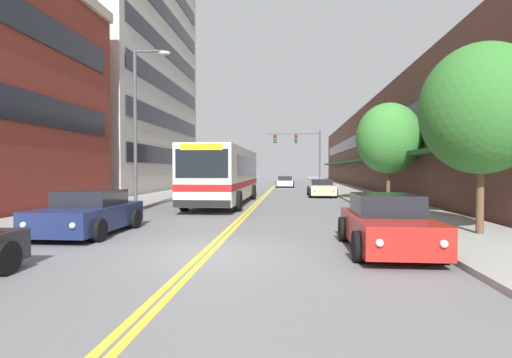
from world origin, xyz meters
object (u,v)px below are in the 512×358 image
Objects in this scene: car_beige_parked_right_mid at (322,188)px; street_lamp_left_near at (140,116)px; city_bus at (226,173)px; street_tree_right_near at (481,109)px; car_red_parked_right_foreground at (386,225)px; car_dark_grey_parked_left_near at (224,184)px; fire_hydrant at (383,204)px; street_tree_right_mid at (389,138)px; car_navy_parked_left_mid at (89,214)px; traffic_signal_mast at (301,147)px; car_white_moving_lead at (285,182)px.

car_beige_parked_right_mid is 0.60× the size of street_lamp_left_near.
city_bus is 6.53m from street_lamp_left_near.
car_red_parked_right_foreground is at bearing -146.35° from street_tree_right_near.
car_dark_grey_parked_left_near reaches higher than fire_hydrant.
street_tree_right_mid is at bearing 89.53° from street_tree_right_near.
city_bus is 2.68× the size of car_beige_parked_right_mid.
car_navy_parked_left_mid is 8.89m from car_red_parked_right_foreground.
car_beige_parked_right_mid is 0.80× the size of street_tree_right_mid.
fire_hydrant is at bearing -62.40° from car_dark_grey_parked_left_near.
car_beige_parked_right_mid reaches higher than fire_hydrant.
street_lamp_left_near is (-9.35, -11.74, 3.92)m from car_beige_parked_right_mid.
traffic_signal_mast is 1.12× the size of street_tree_right_mid.
city_bus is 11.57m from car_navy_parked_left_mid.
city_bus is at bearing 143.06° from fire_hydrant.
city_bus is 2.82× the size of car_white_moving_lead.
fire_hydrant is (-1.72, -6.44, -3.29)m from street_tree_right_mid.
car_red_parked_right_foreground reaches higher than car_beige_parked_right_mid.
city_bus is at bearing -98.17° from car_white_moving_lead.
car_dark_grey_parked_left_near is 0.57× the size of street_lamp_left_near.
car_white_moving_lead is 27.91m from street_lamp_left_near.
street_lamp_left_near is 1.38× the size of street_tree_right_near.
street_tree_right_mid is (11.96, 11.83, 3.19)m from car_navy_parked_left_mid.
car_dark_grey_parked_left_near is at bearing 117.60° from fire_hydrant.
city_bus is at bearing 115.44° from car_red_parked_right_foreground.
city_bus is 9.81m from fire_hydrant.
street_tree_right_mid is at bearing 3.57° from city_bus.
fire_hydrant is at bearing -82.47° from car_beige_parked_right_mid.
traffic_signal_mast is (-1.13, 15.39, 3.95)m from car_beige_parked_right_mid.
car_white_moving_lead is at bearing 99.46° from fire_hydrant.
street_lamp_left_near reaches higher than fire_hydrant.
car_white_moving_lead is 22.48m from street_tree_right_mid.
traffic_signal_mast is at bearing 95.69° from fire_hydrant.
street_lamp_left_near reaches higher than traffic_signal_mast.
car_dark_grey_parked_left_near is 1.04× the size of car_red_parked_right_foreground.
car_beige_parked_right_mid is 0.72× the size of traffic_signal_mast.
car_dark_grey_parked_left_near is at bearing 132.22° from street_tree_right_mid.
car_dark_grey_parked_left_near is 18.13m from street_tree_right_mid.
street_tree_right_near is (12.64, -6.02, -0.74)m from street_lamp_left_near.
street_lamp_left_near is at bearing -103.38° from car_white_moving_lead.
car_beige_parked_right_mid is at bearing 90.36° from car_red_parked_right_foreground.
street_lamp_left_near is at bearing 154.52° from street_tree_right_near.
car_dark_grey_parked_left_near is 5.46× the size of fire_hydrant.
city_bus reaches higher than car_navy_parked_left_mid.
car_red_parked_right_foreground is (8.70, -1.86, 0.02)m from car_navy_parked_left_mid.
car_navy_parked_left_mid is 12.28m from street_tree_right_near.
car_beige_parked_right_mid is 5.74× the size of fire_hydrant.
car_navy_parked_left_mid is (-2.47, -11.24, -1.17)m from city_bus.
car_navy_parked_left_mid is 19.95m from car_beige_parked_right_mid.
car_dark_grey_parked_left_near is (-2.50, 13.80, -1.20)m from city_bus.
car_beige_parked_right_mid is (-0.12, 19.87, -0.04)m from car_red_parked_right_foreground.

